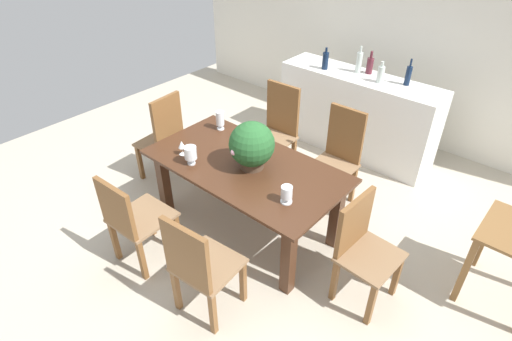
% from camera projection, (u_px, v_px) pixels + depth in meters
% --- Properties ---
extents(ground_plane, '(7.04, 7.04, 0.00)m').
position_uv_depth(ground_plane, '(258.00, 217.00, 4.24)').
color(ground_plane, '#BCB29E').
extents(back_wall, '(6.40, 0.10, 2.60)m').
position_uv_depth(back_wall, '(394.00, 34.00, 5.11)').
color(back_wall, silver).
rests_on(back_wall, ground).
extents(dining_table, '(1.83, 0.98, 0.75)m').
position_uv_depth(dining_table, '(245.00, 177.00, 3.78)').
color(dining_table, '#422616').
rests_on(dining_table, ground).
extents(chair_head_end, '(0.46, 0.45, 1.06)m').
position_uv_depth(chair_head_end, '(164.00, 136.00, 4.45)').
color(chair_head_end, brown).
rests_on(chair_head_end, ground).
extents(chair_far_right, '(0.43, 0.41, 1.04)m').
position_uv_depth(chair_far_right, '(339.00, 153.00, 4.19)').
color(chair_far_right, brown).
rests_on(chair_far_right, ground).
extents(chair_near_right, '(0.49, 0.48, 0.98)m').
position_uv_depth(chair_near_right, '(198.00, 265.00, 2.98)').
color(chair_near_right, brown).
rests_on(chair_near_right, ground).
extents(chair_near_left, '(0.48, 0.50, 0.92)m').
position_uv_depth(chair_near_left, '(132.00, 218.00, 3.45)').
color(chair_near_left, brown).
rests_on(chair_near_left, ground).
extents(chair_foot_end, '(0.43, 0.49, 0.93)m').
position_uv_depth(chair_foot_end, '(362.00, 245.00, 3.18)').
color(chair_foot_end, brown).
rests_on(chair_foot_end, ground).
extents(chair_far_left, '(0.48, 0.49, 1.05)m').
position_uv_depth(chair_far_left, '(277.00, 127.00, 4.64)').
color(chair_far_left, brown).
rests_on(chair_far_left, ground).
extents(flower_centerpiece, '(0.40, 0.41, 0.44)m').
position_uv_depth(flower_centerpiece, '(252.00, 145.00, 3.54)').
color(flower_centerpiece, '#4C3828').
rests_on(flower_centerpiece, dining_table).
extents(crystal_vase_left, '(0.08, 0.08, 0.20)m').
position_uv_depth(crystal_vase_left, '(220.00, 119.00, 4.17)').
color(crystal_vase_left, silver).
rests_on(crystal_vase_left, dining_table).
extents(crystal_vase_center_near, '(0.11, 0.11, 0.18)m').
position_uv_depth(crystal_vase_center_near, '(190.00, 153.00, 3.65)').
color(crystal_vase_center_near, silver).
rests_on(crystal_vase_center_near, dining_table).
extents(crystal_vase_right, '(0.10, 0.10, 0.15)m').
position_uv_depth(crystal_vase_right, '(287.00, 193.00, 3.21)').
color(crystal_vase_right, silver).
rests_on(crystal_vase_right, dining_table).
extents(wine_glass, '(0.07, 0.07, 0.14)m').
position_uv_depth(wine_glass, '(182.00, 145.00, 3.78)').
color(wine_glass, silver).
rests_on(wine_glass, dining_table).
extents(kitchen_counter, '(1.95, 0.51, 1.00)m').
position_uv_depth(kitchen_counter, '(356.00, 114.00, 5.05)').
color(kitchen_counter, silver).
rests_on(kitchen_counter, ground).
extents(wine_bottle_tall, '(0.06, 0.06, 0.30)m').
position_uv_depth(wine_bottle_tall, '(408.00, 75.00, 4.48)').
color(wine_bottle_tall, '#0F1E38').
rests_on(wine_bottle_tall, kitchen_counter).
extents(wine_bottle_amber, '(0.08, 0.08, 0.26)m').
position_uv_depth(wine_bottle_amber, '(370.00, 65.00, 4.77)').
color(wine_bottle_amber, '#511E28').
rests_on(wine_bottle_amber, kitchen_counter).
extents(wine_bottle_green, '(0.07, 0.07, 0.26)m').
position_uv_depth(wine_bottle_green, '(325.00, 60.00, 4.88)').
color(wine_bottle_green, '#0F1E38').
rests_on(wine_bottle_green, kitchen_counter).
extents(wine_bottle_clear, '(0.08, 0.08, 0.24)m').
position_uv_depth(wine_bottle_clear, '(381.00, 74.00, 4.55)').
color(wine_bottle_clear, '#B2BFB7').
rests_on(wine_bottle_clear, kitchen_counter).
extents(wine_bottle_dark, '(0.07, 0.07, 0.31)m').
position_uv_depth(wine_bottle_dark, '(359.00, 62.00, 4.78)').
color(wine_bottle_dark, '#B2BFB7').
rests_on(wine_bottle_dark, kitchen_counter).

